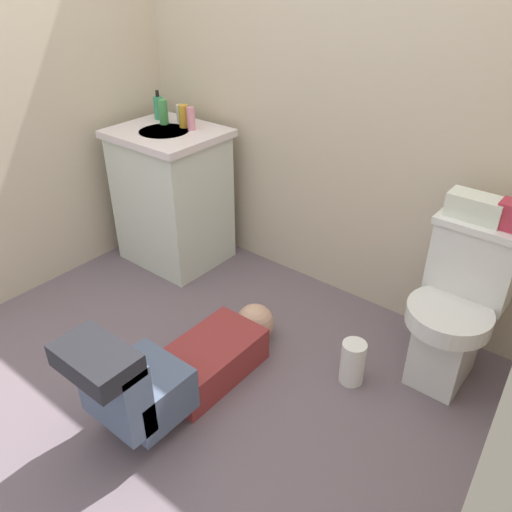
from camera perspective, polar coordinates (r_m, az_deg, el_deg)
ground_plane at (r=2.48m, az=-5.31°, el=-13.02°), size 3.02×2.94×0.04m
wall_back at (r=2.64m, az=9.51°, el=19.78°), size 2.68×0.08×2.40m
toilet at (r=2.39m, az=21.35°, el=-5.34°), size 0.36×0.46×0.75m
vanity_cabinet at (r=3.14m, az=-9.23°, el=6.63°), size 0.60×0.52×0.82m
faucet at (r=3.07m, az=-7.99°, el=15.16°), size 0.02×0.02×0.10m
person_plumber at (r=2.25m, az=-8.62°, el=-11.97°), size 0.39×1.06×0.52m
tissue_box at (r=2.27m, az=23.16°, el=5.02°), size 0.22×0.11×0.10m
soap_dispenser at (r=3.19m, az=-10.75°, el=15.87°), size 0.06×0.06×0.17m
bottle_green at (r=3.09m, az=-10.23°, el=15.44°), size 0.05×0.05×0.14m
bottle_white at (r=3.10m, az=-8.34°, el=15.32°), size 0.05×0.05×0.10m
bottle_amber at (r=3.02m, az=-8.01°, el=15.10°), size 0.06×0.06×0.12m
bottle_pink at (r=2.97m, az=-7.23°, el=14.87°), size 0.04×0.04×0.12m
paper_towel_roll at (r=2.39m, az=10.65°, el=-11.51°), size 0.11×0.11×0.21m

